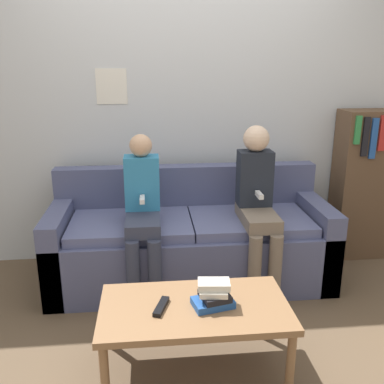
{
  "coord_description": "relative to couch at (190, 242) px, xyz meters",
  "views": [
    {
      "loc": [
        -0.29,
        -2.46,
        1.6
      ],
      "look_at": [
        0.0,
        0.36,
        0.73
      ],
      "focal_mm": 40.0,
      "sensor_mm": 36.0,
      "label": 1
    }
  ],
  "objects": [
    {
      "name": "ground_plane",
      "position": [
        0.0,
        -0.49,
        -0.29
      ],
      "size": [
        10.0,
        10.0,
        0.0
      ],
      "primitive_type": "plane",
      "color": "brown"
    },
    {
      "name": "wall_back",
      "position": [
        -0.0,
        0.48,
        1.01
      ],
      "size": [
        8.0,
        0.06,
        2.6
      ],
      "color": "silver",
      "rests_on": "ground_plane"
    },
    {
      "name": "couch",
      "position": [
        0.0,
        0.0,
        0.0
      ],
      "size": [
        2.04,
        0.77,
        0.82
      ],
      "color": "#4C5175",
      "rests_on": "ground_plane"
    },
    {
      "name": "coffee_table",
      "position": [
        -0.08,
        -1.03,
        0.06
      ],
      "size": [
        0.98,
        0.54,
        0.39
      ],
      "color": "#8E6642",
      "rests_on": "ground_plane"
    },
    {
      "name": "person_left",
      "position": [
        -0.34,
        -0.18,
        0.34
      ],
      "size": [
        0.24,
        0.53,
        1.13
      ],
      "color": "#33384C",
      "rests_on": "ground_plane"
    },
    {
      "name": "person_right",
      "position": [
        0.46,
        -0.17,
        0.38
      ],
      "size": [
        0.24,
        0.53,
        1.18
      ],
      "color": "#756656",
      "rests_on": "ground_plane"
    },
    {
      "name": "tv_remote",
      "position": [
        -0.25,
        -1.04,
        0.11
      ],
      "size": [
        0.09,
        0.17,
        0.02
      ],
      "rotation": [
        0.0,
        0.0,
        -0.32
      ],
      "color": "black",
      "rests_on": "coffee_table"
    },
    {
      "name": "book_stack",
      "position": [
        0.02,
        -1.04,
        0.16
      ],
      "size": [
        0.23,
        0.18,
        0.13
      ],
      "color": "#23519E",
      "rests_on": "coffee_table"
    },
    {
      "name": "bookshelf",
      "position": [
        1.47,
        0.29,
        0.33
      ],
      "size": [
        0.45,
        0.3,
        1.23
      ],
      "color": "brown",
      "rests_on": "ground_plane"
    }
  ]
}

